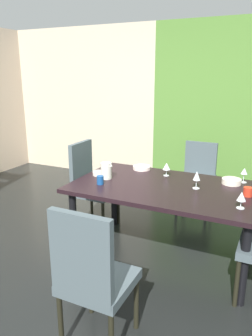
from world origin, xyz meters
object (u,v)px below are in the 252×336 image
(wine_glass_near_shelf, at_px, (244,172))
(serving_bowl_near_window, at_px, (99,173))
(chair_left_far, at_px, (90,182))
(wine_glass_east, at_px, (167,167))
(wine_glass_north, at_px, (197,176))
(wine_glass_corner, at_px, (242,197))
(serving_bowl_front, at_px, (142,168))
(chair_head_far, at_px, (198,173))
(serving_bowl_right, at_px, (232,181))
(pitcher_south, at_px, (106,171))
(cup_center, at_px, (100,180))
(chair_head_near, at_px, (92,275))
(cup_left, at_px, (248,192))
(dining_table, at_px, (166,194))

(wine_glass_near_shelf, height_order, serving_bowl_near_window, wine_glass_near_shelf)
(chair_left_far, height_order, wine_glass_east, chair_left_far)
(wine_glass_north, relative_size, serving_bowl_near_window, 1.21)
(wine_glass_near_shelf, distance_m, wine_glass_corner, 0.69)
(serving_bowl_front, bearing_deg, chair_head_far, 63.36)
(serving_bowl_right, height_order, pitcher_south, pitcher_south)
(serving_bowl_right, bearing_deg, wine_glass_north, -134.73)
(cup_center, bearing_deg, wine_glass_north, 17.81)
(chair_left_far, bearing_deg, chair_head_near, 31.94)
(chair_left_far, height_order, serving_bowl_near_window, chair_left_far)
(serving_bowl_right, bearing_deg, wine_glass_near_shelf, 43.71)
(chair_head_near, xyz_separation_m, pitcher_south, (-0.58, 1.25, 0.28))
(cup_center, relative_size, pitcher_south, 0.51)
(wine_glass_north, bearing_deg, cup_left, -0.37)
(chair_left_far, distance_m, serving_bowl_near_window, 0.44)
(dining_table, bearing_deg, wine_glass_north, 10.09)
(wine_glass_near_shelf, relative_size, cup_left, 1.83)
(chair_left_far, height_order, cup_left, chair_left_far)
(dining_table, bearing_deg, serving_bowl_near_window, 178.10)
(wine_glass_east, xyz_separation_m, wine_glass_north, (0.38, -0.26, 0.02))
(chair_head_near, distance_m, cup_left, 1.57)
(wine_glass_corner, distance_m, wine_glass_east, 0.99)
(wine_glass_corner, relative_size, serving_bowl_near_window, 0.99)
(chair_head_far, relative_size, serving_bowl_right, 4.97)
(chair_head_near, height_order, wine_glass_east, chair_head_near)
(wine_glass_near_shelf, height_order, serving_bowl_front, wine_glass_near_shelf)
(wine_glass_east, distance_m, cup_center, 0.73)
(dining_table, relative_size, serving_bowl_near_window, 12.82)
(wine_glass_north, bearing_deg, serving_bowl_near_window, -178.68)
(serving_bowl_front, xyz_separation_m, pitcher_south, (-0.20, -0.46, 0.07))
(chair_head_far, distance_m, pitcher_south, 1.51)
(chair_head_far, distance_m, serving_bowl_right, 1.13)
(chair_left_far, bearing_deg, wine_glass_corner, 72.71)
(chair_head_far, height_order, serving_bowl_front, chair_head_far)
(dining_table, bearing_deg, pitcher_south, -175.86)
(wine_glass_corner, xyz_separation_m, cup_center, (-1.30, 0.03, -0.05))
(cup_center, bearing_deg, serving_bowl_right, 26.01)
(serving_bowl_front, relative_size, pitcher_south, 1.18)
(wine_glass_near_shelf, relative_size, wine_glass_corner, 1.07)
(dining_table, bearing_deg, cup_left, 3.59)
(chair_head_far, bearing_deg, chair_left_far, 44.13)
(dining_table, height_order, wine_glass_east, wine_glass_east)
(wine_glass_near_shelf, distance_m, serving_bowl_front, 1.09)
(wine_glass_near_shelf, height_order, serving_bowl_right, wine_glass_near_shelf)
(wine_glass_corner, bearing_deg, serving_bowl_front, 149.23)
(chair_head_far, relative_size, serving_bowl_near_window, 6.59)
(wine_glass_north, height_order, pitcher_south, wine_glass_north)
(cup_center, bearing_deg, chair_left_far, 130.62)
(chair_head_far, height_order, wine_glass_north, wine_glass_north)
(serving_bowl_right, bearing_deg, wine_glass_east, -178.01)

